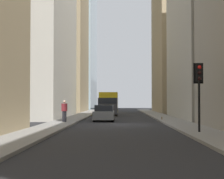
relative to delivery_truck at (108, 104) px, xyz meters
name	(u,v)px	position (x,y,z in m)	size (l,w,h in m)	color
ground_plane	(120,124)	(-17.69, -1.40, -1.46)	(135.00, 135.00, 0.00)	#262628
sidewalk_right	(61,123)	(-17.69, 3.10, -1.39)	(90.00, 2.20, 0.14)	gray
sidewalk_left	(179,123)	(-17.69, -5.90, -1.39)	(90.00, 2.20, 0.14)	gray
building_left_far	(188,15)	(11.74, -12.00, 13.64)	(16.57, 10.00, 30.20)	#9E8966
building_right_far	(54,11)	(13.62, 9.20, 14.76)	(14.23, 10.00, 32.44)	#9E8966
delivery_truck	(108,104)	(0.00, 0.00, 0.00)	(6.46, 2.25, 2.84)	yellow
hatchback_grey	(104,114)	(-13.00, 0.00, -0.80)	(4.30, 1.78, 1.42)	slate
traffic_light_foreground	(199,81)	(-26.40, -5.60, 1.37)	(0.43, 0.52, 3.66)	black
pedestrian	(64,110)	(-16.74, 2.97, -0.40)	(0.26, 0.44, 1.70)	black
discarded_bottle	(162,118)	(-12.91, -5.13, -1.21)	(0.07, 0.07, 0.27)	brown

